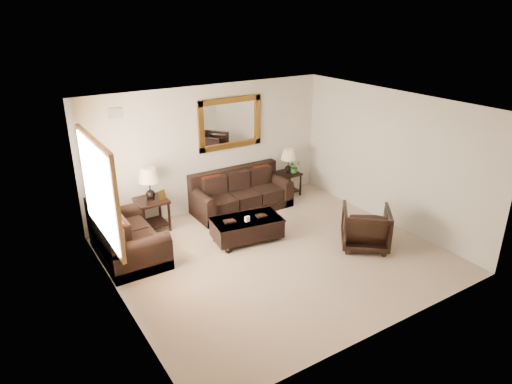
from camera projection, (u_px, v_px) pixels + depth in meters
room at (277, 185)px, 7.73m from camera, size 5.51×5.01×2.71m
window at (100, 189)px, 7.02m from camera, size 0.07×1.96×1.66m
mirror at (230, 123)px, 9.71m from camera, size 1.50×0.06×1.10m
air_vent at (115, 113)px, 8.35m from camera, size 0.25×0.02×0.18m
sofa at (240, 195)px, 9.99m from camera, size 2.14×0.93×0.88m
loveseat at (125, 240)px, 8.04m from camera, size 1.00×1.69×0.95m
end_table_left at (150, 190)px, 8.87m from camera, size 0.59×0.59×1.30m
end_table_right at (288, 165)px, 10.62m from camera, size 0.50×0.50×1.11m
coffee_table at (247, 227)px, 8.67m from camera, size 1.40×0.90×0.55m
armchair at (366, 226)px, 8.37m from camera, size 1.15×1.14×0.86m
potted_plant at (294, 168)px, 10.62m from camera, size 0.28×0.31×0.23m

